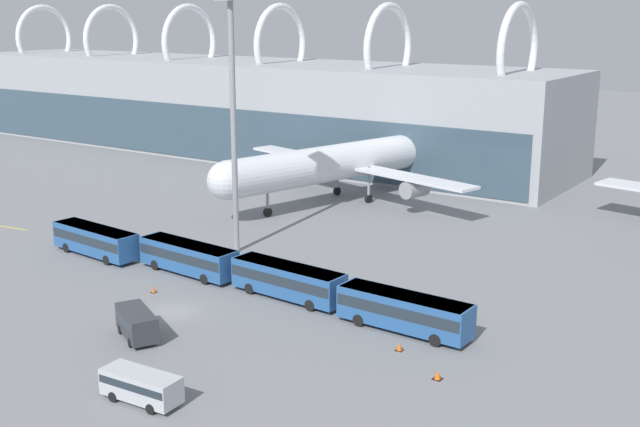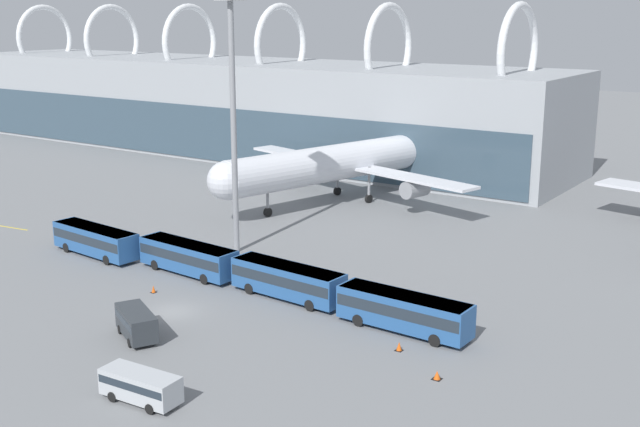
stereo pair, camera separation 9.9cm
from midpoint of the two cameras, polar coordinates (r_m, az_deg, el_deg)
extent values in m
plane|color=slate|center=(69.63, -10.47, -6.89)|extent=(440.00, 440.00, 0.00)
cube|color=#9EA3A8|center=(147.47, -6.10, 7.63)|extent=(122.53, 24.33, 16.23)
cube|color=#384C5B|center=(138.83, -9.35, 5.80)|extent=(120.08, 0.20, 8.93)
torus|color=white|center=(185.24, -19.02, 11.70)|extent=(1.10, 14.05, 14.05)
torus|color=white|center=(168.88, -14.61, 11.84)|extent=(1.10, 14.05, 14.05)
torus|color=white|center=(153.68, -9.28, 11.91)|extent=(1.10, 14.05, 14.05)
torus|color=white|center=(140.03, -2.84, 11.87)|extent=(1.10, 14.05, 14.05)
torus|color=white|center=(128.41, 4.85, 11.63)|extent=(1.10, 14.05, 14.05)
torus|color=white|center=(119.43, 13.87, 11.09)|extent=(1.10, 14.05, 14.05)
cylinder|color=silver|center=(106.45, 1.45, 3.71)|extent=(13.60, 36.87, 4.75)
sphere|color=silver|center=(95.08, -6.70, 2.34)|extent=(4.65, 4.65, 4.65)
cone|color=silver|center=(119.58, 7.95, 4.74)|extent=(6.35, 8.94, 4.51)
cube|color=silver|center=(108.12, 2.32, 3.41)|extent=(39.62, 13.10, 0.35)
cylinder|color=gray|center=(100.78, 6.73, 1.75)|extent=(2.99, 3.96, 2.20)
cylinder|color=gray|center=(116.56, -1.50, 3.53)|extent=(2.99, 3.96, 2.20)
cube|color=orange|center=(118.21, 7.74, 7.02)|extent=(1.81, 5.75, 8.32)
cube|color=silver|center=(118.83, 7.67, 4.92)|extent=(12.75, 6.12, 0.28)
cylinder|color=gray|center=(99.15, -3.79, 1.32)|extent=(0.36, 0.36, 4.38)
cylinder|color=black|center=(99.66, -3.77, 0.09)|extent=(0.71, 1.18, 1.10)
cylinder|color=gray|center=(106.32, 3.46, 2.21)|extent=(0.36, 0.36, 4.38)
cylinder|color=black|center=(106.80, 3.45, 1.06)|extent=(0.71, 1.18, 1.10)
cylinder|color=gray|center=(110.67, 1.21, 2.71)|extent=(0.36, 0.36, 4.38)
cylinder|color=black|center=(111.13, 1.20, 1.60)|extent=(0.71, 1.18, 1.10)
cube|color=#285693|center=(86.48, -15.71, -1.82)|extent=(11.40, 3.60, 2.66)
cube|color=#232D38|center=(86.41, -15.72, -1.65)|extent=(11.18, 3.61, 0.93)
cube|color=silver|center=(86.15, -15.77, -1.01)|extent=(11.06, 3.49, 0.12)
cylinder|color=black|center=(84.80, -13.61, -2.85)|extent=(1.02, 0.38, 1.00)
cylinder|color=black|center=(83.40, -14.95, -3.22)|extent=(1.02, 0.38, 1.00)
cylinder|color=black|center=(90.25, -16.31, -2.00)|extent=(1.02, 0.38, 1.00)
cylinder|color=black|center=(88.94, -17.61, -2.33)|extent=(1.02, 0.38, 1.00)
cube|color=#285693|center=(78.65, -9.38, -3.06)|extent=(11.37, 3.42, 2.66)
cube|color=#232D38|center=(78.57, -9.39, -2.87)|extent=(11.15, 3.43, 0.93)
cube|color=silver|center=(78.29, -9.42, -2.17)|extent=(11.03, 3.31, 0.12)
cylinder|color=black|center=(77.41, -6.92, -4.19)|extent=(1.02, 0.37, 1.00)
cylinder|color=black|center=(75.79, -8.24, -4.64)|extent=(1.02, 0.37, 1.00)
cylinder|color=black|center=(82.28, -10.36, -3.20)|extent=(1.02, 0.37, 1.00)
cylinder|color=black|center=(80.74, -11.67, -3.60)|extent=(1.02, 0.37, 1.00)
cube|color=#285693|center=(71.09, -2.33, -4.75)|extent=(11.35, 3.31, 2.66)
cube|color=#232D38|center=(71.01, -2.34, -4.55)|extent=(11.13, 3.32, 0.93)
cube|color=silver|center=(70.69, -2.34, -3.78)|extent=(11.01, 3.21, 0.12)
cylinder|color=black|center=(70.37, 0.51, -5.98)|extent=(1.02, 0.36, 1.00)
cylinder|color=black|center=(68.53, -0.74, -6.55)|extent=(1.02, 0.36, 1.00)
cylinder|color=black|center=(74.52, -3.77, -4.85)|extent=(1.02, 0.36, 1.00)
cylinder|color=black|center=(72.79, -5.06, -5.34)|extent=(1.02, 0.36, 1.00)
cube|color=#285693|center=(64.33, 5.96, -6.90)|extent=(11.28, 2.96, 2.66)
cube|color=#232D38|center=(64.23, 5.96, -6.68)|extent=(11.06, 2.99, 0.93)
cube|color=silver|center=(63.88, 5.99, -5.84)|extent=(10.94, 2.87, 0.12)
cylinder|color=black|center=(64.29, 9.20, -8.18)|extent=(1.01, 0.33, 1.00)
cylinder|color=black|center=(62.24, 8.16, -8.91)|extent=(1.01, 0.33, 1.00)
cylinder|color=black|center=(67.41, 3.88, -6.95)|extent=(1.01, 0.33, 1.00)
cylinder|color=black|center=(65.46, 2.72, -7.59)|extent=(1.01, 0.33, 1.00)
cube|color=#2D3338|center=(64.42, -12.95, -7.57)|extent=(5.48, 4.19, 1.96)
cube|color=#232D38|center=(64.31, -12.96, -7.31)|extent=(5.35, 4.13, 0.59)
cylinder|color=black|center=(63.67, -11.70, -8.67)|extent=(0.72, 0.52, 0.70)
cylinder|color=black|center=(63.22, -13.39, -8.94)|extent=(0.72, 0.52, 0.70)
cylinder|color=black|center=(66.32, -12.44, -7.76)|extent=(0.72, 0.52, 0.70)
cylinder|color=black|center=(65.89, -14.06, -8.01)|extent=(0.72, 0.52, 0.70)
cube|color=#B2B7BC|center=(54.49, -12.66, -11.84)|extent=(5.72, 2.36, 1.76)
cube|color=#232D38|center=(54.37, -12.67, -11.57)|extent=(5.55, 2.37, 0.53)
cylinder|color=black|center=(54.47, -10.64, -12.71)|extent=(0.71, 0.26, 0.70)
cylinder|color=black|center=(53.24, -12.00, -13.45)|extent=(0.71, 0.26, 0.70)
cylinder|color=black|center=(56.48, -13.18, -11.83)|extent=(0.71, 0.26, 0.70)
cylinder|color=black|center=(55.30, -14.55, -12.50)|extent=(0.71, 0.26, 0.70)
cylinder|color=gray|center=(82.89, -6.20, 5.90)|extent=(0.60, 0.60, 25.86)
cube|color=yellow|center=(101.88, -21.49, -0.89)|extent=(6.96, 1.23, 0.01)
cube|color=yellow|center=(78.12, -5.37, -4.36)|extent=(8.51, 2.21, 0.01)
cube|color=black|center=(61.40, 5.62, -9.66)|extent=(0.56, 0.56, 0.02)
cone|color=#EA5914|center=(61.26, 5.63, -9.36)|extent=(0.42, 0.42, 0.67)
cube|color=black|center=(57.30, 8.30, -11.56)|extent=(0.65, 0.65, 0.02)
cone|color=#EA5914|center=(57.17, 8.31, -11.28)|extent=(0.48, 0.48, 0.60)
cube|color=black|center=(74.54, -11.77, -5.52)|extent=(0.48, 0.48, 0.02)
cone|color=#EA5914|center=(74.43, -11.79, -5.27)|extent=(0.36, 0.36, 0.66)
camera|label=1|loc=(0.05, -90.03, -0.01)|focal=45.00mm
camera|label=2|loc=(0.05, 89.97, 0.01)|focal=45.00mm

